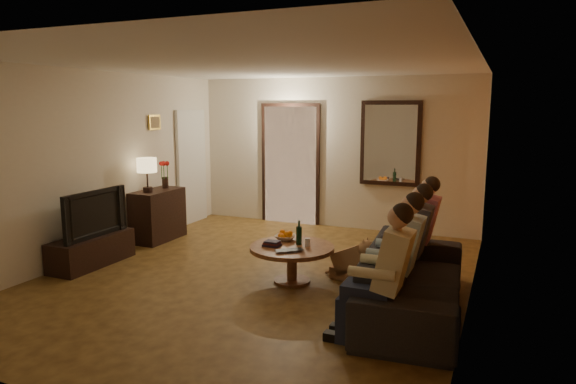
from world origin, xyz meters
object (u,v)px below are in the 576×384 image
at_px(sofa, 414,279).
at_px(person_a, 386,281).
at_px(coffee_table, 292,264).
at_px(bowl, 286,238).
at_px(tv_stand, 92,250).
at_px(wine_bottle, 299,232).
at_px(person_d, 419,234).
at_px(laptop, 291,252).
at_px(person_b, 399,262).
at_px(dog, 351,258).
at_px(table_lamp, 147,175).
at_px(tv, 89,213).
at_px(dresser, 158,215).
at_px(person_c, 410,247).

relative_size(sofa, person_a, 1.97).
relative_size(coffee_table, bowl, 3.93).
relative_size(tv_stand, wine_bottle, 3.85).
height_order(person_d, laptop, person_d).
bearing_deg(person_b, dog, 128.66).
distance_m(tv_stand, sofa, 4.24).
bearing_deg(table_lamp, dog, -7.52).
bearing_deg(bowl, wine_bottle, -27.55).
bearing_deg(tv_stand, laptop, 3.10).
distance_m(tv_stand, person_a, 4.23).
relative_size(tv_stand, tv, 1.10).
xyz_separation_m(tv, dog, (3.36, 0.77, -0.43)).
bearing_deg(dog, tv_stand, -152.49).
bearing_deg(tv_stand, dresser, 90.00).
bearing_deg(dog, coffee_table, -137.25).
bearing_deg(person_d, wine_bottle, -160.76).
bearing_deg(table_lamp, tv, -90.00).
xyz_separation_m(dog, bowl, (-0.81, -0.12, 0.20)).
xyz_separation_m(wine_bottle, laptop, (0.05, -0.38, -0.14)).
relative_size(tv_stand, person_c, 1.00).
height_order(table_lamp, person_a, table_lamp).
xyz_separation_m(person_a, coffee_table, (-1.41, 1.23, -0.38)).
distance_m(person_a, dog, 1.78).
xyz_separation_m(tv, laptop, (2.83, 0.15, -0.25)).
height_order(tv, coffee_table, tv).
distance_m(dresser, table_lamp, 0.71).
height_order(person_c, person_d, same).
bearing_deg(laptop, dog, 9.58).
xyz_separation_m(person_c, laptop, (-1.31, -0.25, -0.14)).
relative_size(dresser, person_b, 0.75).
bearing_deg(person_b, coffee_table, 155.96).
xyz_separation_m(table_lamp, person_a, (4.13, -2.01, -0.47)).
bearing_deg(tv_stand, person_b, -2.69).
relative_size(person_a, coffee_table, 1.18).
relative_size(tv_stand, bowl, 4.61).
xyz_separation_m(tv_stand, sofa, (4.23, 0.11, 0.15)).
bearing_deg(laptop, wine_bottle, 57.80).
distance_m(table_lamp, person_d, 4.17).
relative_size(table_lamp, coffee_table, 0.53).
bearing_deg(person_c, person_b, -90.00).
height_order(wine_bottle, laptop, wine_bottle).
bearing_deg(person_a, bowl, 137.62).
bearing_deg(wine_bottle, sofa, -16.35).
distance_m(person_c, coffee_table, 1.46).
distance_m(person_b, person_c, 0.60).
xyz_separation_m(person_d, wine_bottle, (-1.36, -0.47, 0.01)).
height_order(dresser, tv, tv).
height_order(table_lamp, person_c, table_lamp).
distance_m(table_lamp, person_c, 4.24).
bearing_deg(person_a, dresser, 151.67).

